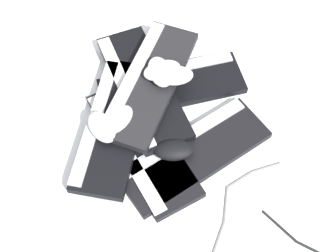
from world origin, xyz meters
The scene contains 14 objects.
ground_plane centered at (0.00, 0.00, 0.00)m, with size 3.20×3.20×0.00m, color silver.
keyboard_0 centered at (0.05, 0.10, 0.01)m, with size 0.29×0.46×0.03m.
keyboard_1 centered at (-0.09, 0.16, 0.01)m, with size 0.46×0.32×0.03m.
keyboard_2 centered at (-0.07, -0.09, 0.01)m, with size 0.45×0.18×0.03m.
keyboard_3 centered at (0.02, -0.08, 0.04)m, with size 0.24×0.46×0.03m.
keyboard_4 centered at (0.12, 0.04, 0.04)m, with size 0.30×0.46×0.03m.
keyboard_5 centered at (0.00, -0.07, 0.07)m, with size 0.35×0.46×0.03m.
mouse_0 centered at (-0.03, 0.15, 0.05)m, with size 0.11×0.07×0.04m, color black.
mouse_1 centered at (-0.04, -0.08, 0.11)m, with size 0.11×0.07×0.04m, color silver.
mouse_2 centered at (-0.03, -0.07, 0.11)m, with size 0.11×0.07×0.04m, color silver.
mouse_3 centered at (-0.07, -0.05, 0.11)m, with size 0.11×0.07×0.04m, color #B7B7BC.
mouse_4 centered at (0.11, 0.05, 0.08)m, with size 0.11×0.07×0.04m, color #B7B7BC.
mouse_5 centered at (0.15, 0.06, 0.08)m, with size 0.11×0.07×0.04m, color #B7B7BC.
cable_1 centered at (-0.10, 0.39, 0.00)m, with size 0.44×0.32×0.01m.
Camera 1 is at (0.09, 0.75, 1.18)m, focal length 50.00 mm.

